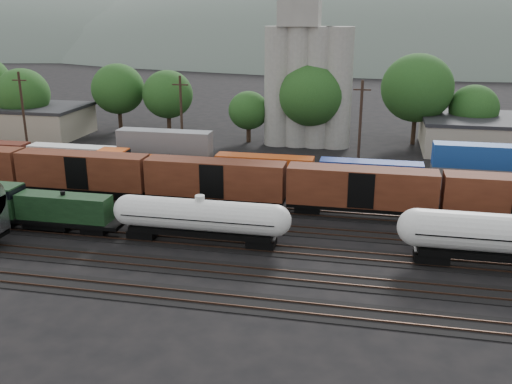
% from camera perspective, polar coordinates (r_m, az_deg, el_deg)
% --- Properties ---
extents(ground, '(600.00, 600.00, 0.00)m').
position_cam_1_polar(ground, '(56.82, -2.95, -3.32)').
color(ground, black).
extents(tracks, '(180.00, 33.20, 0.20)m').
position_cam_1_polar(tracks, '(56.80, -2.95, -3.28)').
color(tracks, black).
rests_on(tracks, ground).
extents(green_locomotive, '(15.24, 2.69, 4.03)m').
position_cam_1_polar(green_locomotive, '(58.49, -20.86, -1.47)').
color(green_locomotive, black).
rests_on(green_locomotive, ground).
extents(tank_car_a, '(16.60, 2.97, 4.35)m').
position_cam_1_polar(tank_car_a, '(51.70, -5.58, -2.51)').
color(tank_car_a, silver).
rests_on(tank_car_a, ground).
extents(orange_locomotive, '(16.78, 2.80, 4.20)m').
position_cam_1_polar(orange_locomotive, '(68.95, -10.91, 2.32)').
color(orange_locomotive, black).
rests_on(orange_locomotive, ground).
extents(boxcar_string, '(169.00, 2.90, 4.20)m').
position_cam_1_polar(boxcar_string, '(58.81, 10.50, 0.36)').
color(boxcar_string, black).
rests_on(boxcar_string, ground).
extents(container_wall, '(165.60, 2.60, 5.80)m').
position_cam_1_polar(container_wall, '(70.56, -1.91, 2.85)').
color(container_wall, black).
rests_on(container_wall, ground).
extents(grain_silo, '(13.40, 5.00, 29.00)m').
position_cam_1_polar(grain_silo, '(88.27, 5.10, 11.80)').
color(grain_silo, gray).
rests_on(grain_silo, ground).
extents(industrial_sheds, '(119.38, 17.26, 5.10)m').
position_cam_1_polar(industrial_sheds, '(88.55, 7.04, 6.06)').
color(industrial_sheds, '#9E937F').
rests_on(industrial_sheds, ground).
extents(tree_band, '(162.69, 18.50, 14.49)m').
position_cam_1_polar(tree_band, '(90.09, 3.64, 9.62)').
color(tree_band, black).
rests_on(tree_band, ground).
extents(utility_poles, '(122.20, 0.36, 12.00)m').
position_cam_1_polar(utility_poles, '(75.80, 1.21, 7.00)').
color(utility_poles, black).
rests_on(utility_poles, ground).
extents(distant_hills, '(860.00, 286.00, 130.00)m').
position_cam_1_polar(distant_hills, '(314.03, 13.80, 9.90)').
color(distant_hills, '#59665B').
rests_on(distant_hills, ground).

